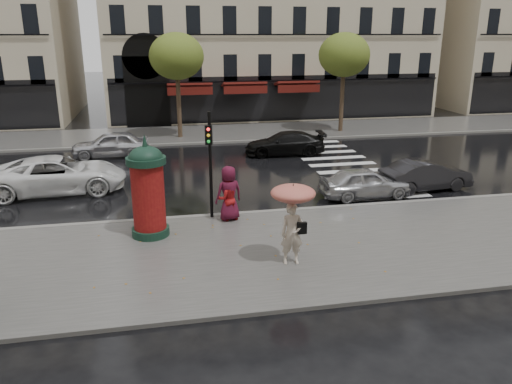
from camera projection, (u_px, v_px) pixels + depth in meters
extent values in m
plane|color=black|center=(273.00, 246.00, 16.10)|extent=(160.00, 160.00, 0.00)
cube|color=#474744|center=(276.00, 251.00, 15.61)|extent=(90.00, 7.00, 0.12)
cube|color=#474744|center=(209.00, 134.00, 33.83)|extent=(90.00, 6.00, 0.12)
cube|color=slate|center=(255.00, 213.00, 18.88)|extent=(90.00, 0.25, 0.14)
cube|color=slate|center=(215.00, 143.00, 31.03)|extent=(90.00, 0.25, 0.14)
cube|color=silver|center=(342.00, 164.00, 26.18)|extent=(3.60, 11.75, 0.01)
cylinder|color=#38281C|center=(179.00, 98.00, 31.75)|extent=(0.28, 0.28, 5.20)
ellipsoid|color=#3B5B1C|center=(177.00, 56.00, 30.96)|extent=(3.40, 3.40, 2.89)
cylinder|color=#38281C|center=(342.00, 94.00, 33.80)|extent=(0.28, 0.28, 5.20)
ellipsoid|color=#3B5B1C|center=(344.00, 55.00, 33.01)|extent=(3.40, 3.40, 2.89)
imported|color=beige|center=(292.00, 234.00, 14.41)|extent=(0.70, 0.48, 1.84)
cylinder|color=black|center=(293.00, 214.00, 14.22)|extent=(0.02, 0.02, 1.17)
ellipsoid|color=#D1274B|center=(293.00, 193.00, 14.04)|extent=(1.28, 1.28, 0.45)
cone|color=black|center=(293.00, 185.00, 13.96)|extent=(0.04, 0.04, 0.10)
cube|color=black|center=(302.00, 228.00, 14.33)|extent=(0.27, 0.12, 0.34)
imported|color=#A61416|center=(227.00, 198.00, 17.85)|extent=(0.85, 0.70, 1.61)
imported|color=#511026|center=(229.00, 193.00, 17.80)|extent=(1.11, 0.88, 1.99)
cylinder|color=#122E21|center=(151.00, 231.00, 16.68)|extent=(1.24, 1.24, 0.27)
cylinder|color=maroon|center=(148.00, 196.00, 16.30)|extent=(1.06, 1.06, 2.21)
cylinder|color=#122E21|center=(146.00, 160.00, 15.94)|extent=(1.27, 1.27, 0.22)
ellipsoid|color=#122E21|center=(146.00, 158.00, 15.91)|extent=(1.10, 1.10, 0.77)
cone|color=#122E21|center=(144.00, 140.00, 15.74)|extent=(0.18, 0.18, 0.40)
cylinder|color=black|center=(211.00, 166.00, 17.78)|extent=(0.12, 0.12, 3.87)
cube|color=black|center=(209.00, 135.00, 17.23)|extent=(0.28, 0.23, 0.68)
imported|color=silver|center=(365.00, 182.00, 20.74)|extent=(3.80, 1.59, 1.29)
imported|color=black|center=(426.00, 175.00, 21.73)|extent=(4.14, 1.81, 1.32)
imported|color=white|center=(58.00, 175.00, 21.34)|extent=(5.84, 3.05, 1.57)
imported|color=black|center=(285.00, 143.00, 28.07)|extent=(4.60, 2.18, 1.30)
imported|color=silver|center=(110.00, 144.00, 27.53)|extent=(4.23, 1.82, 1.42)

